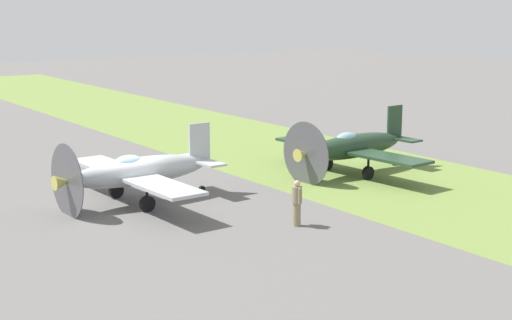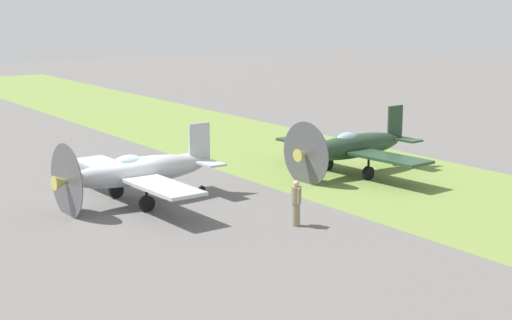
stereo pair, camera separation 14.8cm
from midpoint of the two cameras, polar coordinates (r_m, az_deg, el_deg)
ground_plane at (r=32.36m, az=-9.37°, el=-3.23°), size 160.00×160.00×0.00m
grass_verge at (r=38.86m, az=6.77°, el=-0.68°), size 120.00×11.00×0.01m
airplane_lead at (r=32.17m, az=-8.83°, el=-0.84°), size 8.99×7.13×3.21m
airplane_wingman at (r=37.60m, az=6.97°, el=0.99°), size 9.06×7.17×3.22m
ground_crew_chief at (r=28.72m, az=2.87°, el=-3.10°), size 0.61×0.38×1.73m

